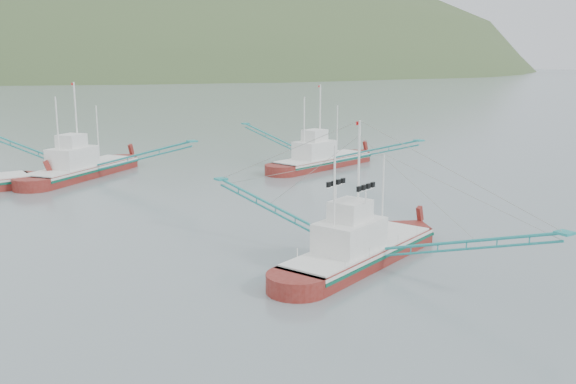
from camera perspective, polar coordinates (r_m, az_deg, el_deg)
ground at (r=43.83m, az=4.48°, el=-5.44°), size 1200.00×1200.00×0.00m
main_boat at (r=41.40m, az=6.40°, el=-3.72°), size 14.02×23.92×9.95m
bg_boat_right at (r=77.27m, az=2.99°, el=3.63°), size 15.00×25.84×10.63m
bg_boat_far at (r=74.42m, az=-17.92°, el=3.11°), size 20.23×24.83×11.21m
headland_right at (r=533.84m, az=-4.70°, el=10.49°), size 684.00×432.00×306.00m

